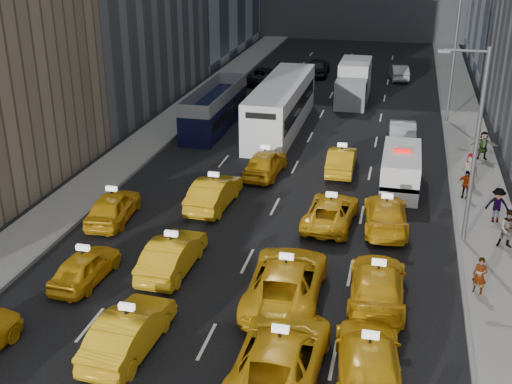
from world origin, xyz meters
TOP-DOWN VIEW (x-y plane):
  - ground at (0.00, 0.00)m, footprint 160.00×160.00m
  - sidewalk_west at (-10.50, 25.00)m, footprint 3.00×90.00m
  - sidewalk_east at (10.50, 25.00)m, footprint 3.00×90.00m
  - curb_west at (-9.05, 25.00)m, footprint 0.15×90.00m
  - curb_east at (9.05, 25.00)m, footprint 0.15×90.00m
  - streetlight_near at (9.18, 12.00)m, footprint 2.15×0.22m
  - streetlight_far at (9.18, 32.00)m, footprint 2.15×0.22m
  - taxi_5 at (-2.44, 0.95)m, footprint 1.85×4.72m
  - taxi_6 at (2.89, 0.70)m, footprint 2.84×6.00m
  - taxi_7 at (5.69, 1.26)m, footprint 2.67×5.38m
  - taxi_8 at (-6.08, 4.85)m, footprint 1.79×3.99m
  - taxi_9 at (-2.89, 6.51)m, footprint 1.70×4.65m
  - taxi_10 at (2.21, 5.38)m, footprint 2.97×6.13m
  - taxi_11 at (5.68, 5.98)m, footprint 2.35×5.38m
  - taxi_12 at (-7.45, 10.51)m, footprint 2.16×4.54m
  - taxi_13 at (-3.09, 13.32)m, footprint 1.89×4.84m
  - taxi_14 at (3.07, 12.58)m, footprint 2.54×4.98m
  - taxi_15 at (5.70, 12.77)m, footprint 2.43×5.15m
  - taxi_16 at (-1.47, 18.28)m, footprint 2.05×4.55m
  - taxi_17 at (2.79, 19.88)m, footprint 1.62×4.44m
  - nypd_van at (6.24, 18.08)m, footprint 2.27×5.39m
  - double_decker at (-7.06, 26.83)m, footprint 2.28×9.86m
  - city_bus at (-2.34, 27.45)m, footprint 4.20×13.41m
  - box_truck at (1.96, 36.39)m, footprint 2.55×7.05m
  - misc_car_0 at (6.15, 26.18)m, footprint 1.87×4.90m
  - misc_car_1 at (-6.56, 41.04)m, footprint 2.71×5.42m
  - misc_car_2 at (1.15, 47.98)m, footprint 2.57×5.47m
  - misc_car_3 at (-2.21, 45.25)m, footprint 2.09×4.97m
  - misc_car_4 at (5.45, 45.28)m, footprint 2.05×4.42m
  - pedestrian_0 at (9.57, 7.36)m, footprint 0.65×0.53m
  - pedestrian_1 at (11.14, 11.67)m, footprint 0.89×0.50m
  - pedestrian_2 at (10.94, 14.35)m, footprint 1.15×0.48m
  - pedestrian_3 at (9.66, 17.10)m, footprint 0.99×0.67m
  - pedestrian_4 at (9.97, 19.05)m, footprint 1.02×0.77m
  - pedestrian_5 at (11.09, 23.67)m, footprint 1.68×0.66m

SIDE VIEW (x-z plane):
  - ground at x=0.00m, z-range 0.00..0.00m
  - sidewalk_west at x=-10.50m, z-range 0.00..0.15m
  - sidewalk_east at x=10.50m, z-range 0.00..0.15m
  - curb_west at x=-9.05m, z-range 0.00..0.18m
  - curb_east at x=9.05m, z-range 0.00..0.18m
  - taxi_8 at x=-6.08m, z-range 0.00..1.33m
  - taxi_14 at x=3.07m, z-range 0.00..1.35m
  - misc_car_4 at x=5.45m, z-range 0.00..1.40m
  - taxi_17 at x=2.79m, z-range 0.00..1.45m
  - taxi_15 at x=5.70m, z-range 0.00..1.45m
  - misc_car_1 at x=-6.56m, z-range 0.00..1.47m
  - taxi_12 at x=-7.45m, z-range 0.00..1.50m
  - taxi_7 at x=5.69m, z-range 0.00..1.50m
  - taxi_16 at x=-1.47m, z-range 0.00..1.52m
  - taxi_9 at x=-2.89m, z-range 0.00..1.52m
  - taxi_5 at x=-2.44m, z-range 0.00..1.53m
  - taxi_11 at x=5.68m, z-range 0.00..1.54m
  - misc_car_2 at x=1.15m, z-range 0.00..1.54m
  - taxi_13 at x=-3.09m, z-range 0.00..1.57m
  - misc_car_0 at x=6.15m, z-range 0.00..1.60m
  - taxi_6 at x=2.89m, z-range 0.00..1.66m
  - misc_car_3 at x=-2.21m, z-range 0.00..1.68m
  - taxi_10 at x=2.21m, z-range 0.00..1.68m
  - pedestrian_0 at x=9.57m, z-range 0.15..1.68m
  - pedestrian_3 at x=9.66m, z-range 0.15..1.69m
  - pedestrian_5 at x=11.09m, z-range 0.15..1.91m
  - nypd_van at x=6.24m, z-range -0.11..2.17m
  - pedestrian_2 at x=10.94m, z-range 0.15..1.93m
  - pedestrian_1 at x=11.14m, z-range 0.15..1.97m
  - pedestrian_4 at x=9.97m, z-range 0.15..2.00m
  - double_decker at x=-7.06m, z-range -0.02..2.85m
  - box_truck at x=1.96m, z-range -0.03..3.17m
  - city_bus at x=-2.34m, z-range -0.01..3.39m
  - streetlight_near at x=9.18m, z-range 0.42..9.42m
  - streetlight_far at x=9.18m, z-range 0.42..9.42m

